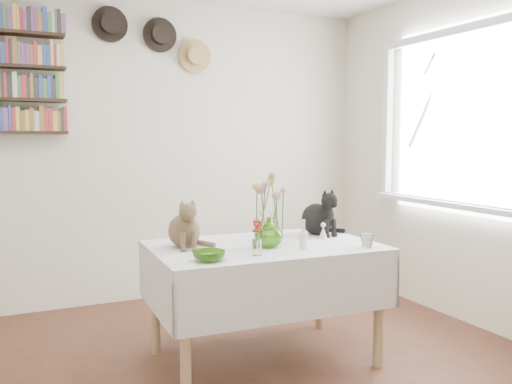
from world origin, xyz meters
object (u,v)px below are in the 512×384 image
flower_vase (269,232)px  dining_table (264,273)px  tabby_cat (184,222)px  black_cat (317,211)px

flower_vase → dining_table: bearing=83.9°
tabby_cat → flower_vase: 0.50m
dining_table → black_cat: 0.61m
dining_table → flower_vase: bearing=-96.1°
dining_table → flower_vase: size_ratio=7.75×
tabby_cat → dining_table: bearing=-10.7°
dining_table → flower_vase: 0.28m
tabby_cat → black_cat: size_ratio=0.94×
black_cat → flower_vase: (-0.48, -0.25, -0.07)m
dining_table → tabby_cat: 0.58m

